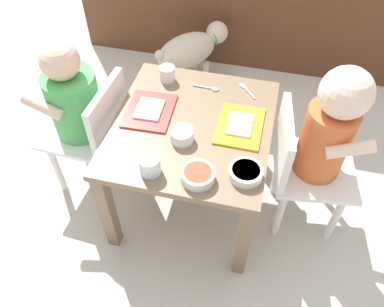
{
  "coord_description": "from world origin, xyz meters",
  "views": [
    {
      "loc": [
        0.22,
        -0.92,
        1.35
      ],
      "look_at": [
        0.0,
        0.0,
        0.28
      ],
      "focal_mm": 36.43,
      "sensor_mm": 36.0,
      "label": 1
    }
  ],
  "objects_px": {
    "dining_table": "(192,139)",
    "cereal_bowl_right_side": "(198,175)",
    "food_tray_left": "(150,110)",
    "veggie_bowl_far": "(246,172)",
    "food_tray_right": "(240,125)",
    "water_cup_left": "(167,74)",
    "spoon_by_left_tray": "(209,88)",
    "spoon_by_right_tray": "(246,89)",
    "water_cup_right": "(150,166)",
    "cereal_bowl_left_side": "(182,135)",
    "seated_child_left": "(77,104)",
    "dog": "(191,50)",
    "seated_child_right": "(324,136)"
  },
  "relations": [
    {
      "from": "food_tray_right",
      "to": "spoon_by_right_tray",
      "type": "bearing_deg",
      "value": 92.17
    },
    {
      "from": "food_tray_left",
      "to": "food_tray_right",
      "type": "height_order",
      "value": "same"
    },
    {
      "from": "seated_child_left",
      "to": "cereal_bowl_left_side",
      "type": "relative_size",
      "value": 8.6
    },
    {
      "from": "cereal_bowl_right_side",
      "to": "seated_child_left",
      "type": "bearing_deg",
      "value": 154.71
    },
    {
      "from": "veggie_bowl_far",
      "to": "water_cup_right",
      "type": "bearing_deg",
      "value": -169.83
    },
    {
      "from": "dining_table",
      "to": "food_tray_right",
      "type": "height_order",
      "value": "food_tray_right"
    },
    {
      "from": "water_cup_left",
      "to": "spoon_by_left_tray",
      "type": "height_order",
      "value": "water_cup_left"
    },
    {
      "from": "seated_child_right",
      "to": "spoon_by_right_tray",
      "type": "relative_size",
      "value": 8.49
    },
    {
      "from": "dining_table",
      "to": "spoon_by_left_tray",
      "type": "relative_size",
      "value": 5.93
    },
    {
      "from": "dining_table",
      "to": "cereal_bowl_left_side",
      "type": "bearing_deg",
      "value": -100.86
    },
    {
      "from": "seated_child_right",
      "to": "dog",
      "type": "height_order",
      "value": "seated_child_right"
    },
    {
      "from": "water_cup_left",
      "to": "spoon_by_left_tray",
      "type": "bearing_deg",
      "value": -5.37
    },
    {
      "from": "veggie_bowl_far",
      "to": "dining_table",
      "type": "bearing_deg",
      "value": 139.47
    },
    {
      "from": "dining_table",
      "to": "cereal_bowl_right_side",
      "type": "xyz_separation_m",
      "value": [
        0.07,
        -0.22,
        0.09
      ]
    },
    {
      "from": "food_tray_left",
      "to": "cereal_bowl_right_side",
      "type": "xyz_separation_m",
      "value": [
        0.23,
        -0.25,
        0.01
      ]
    },
    {
      "from": "seated_child_left",
      "to": "food_tray_right",
      "type": "height_order",
      "value": "seated_child_left"
    },
    {
      "from": "cereal_bowl_left_side",
      "to": "spoon_by_right_tray",
      "type": "bearing_deg",
      "value": 61.12
    },
    {
      "from": "water_cup_right",
      "to": "spoon_by_left_tray",
      "type": "distance_m",
      "value": 0.44
    },
    {
      "from": "seated_child_left",
      "to": "water_cup_right",
      "type": "xyz_separation_m",
      "value": [
        0.36,
        -0.24,
        0.04
      ]
    },
    {
      "from": "dog",
      "to": "spoon_by_left_tray",
      "type": "bearing_deg",
      "value": -69.89
    },
    {
      "from": "water_cup_right",
      "to": "spoon_by_left_tray",
      "type": "height_order",
      "value": "water_cup_right"
    },
    {
      "from": "cereal_bowl_left_side",
      "to": "water_cup_right",
      "type": "bearing_deg",
      "value": -111.52
    },
    {
      "from": "seated_child_left",
      "to": "seated_child_right",
      "type": "bearing_deg",
      "value": 0.88
    },
    {
      "from": "cereal_bowl_left_side",
      "to": "spoon_by_right_tray",
      "type": "distance_m",
      "value": 0.34
    },
    {
      "from": "seated_child_left",
      "to": "veggie_bowl_far",
      "type": "bearing_deg",
      "value": -16.71
    },
    {
      "from": "spoon_by_right_tray",
      "to": "cereal_bowl_right_side",
      "type": "bearing_deg",
      "value": -100.09
    },
    {
      "from": "seated_child_right",
      "to": "water_cup_left",
      "type": "distance_m",
      "value": 0.61
    },
    {
      "from": "seated_child_right",
      "to": "spoon_by_right_tray",
      "type": "xyz_separation_m",
      "value": [
        -0.28,
        0.2,
        -0.02
      ]
    },
    {
      "from": "food_tray_right",
      "to": "water_cup_left",
      "type": "distance_m",
      "value": 0.36
    },
    {
      "from": "cereal_bowl_right_side",
      "to": "water_cup_left",
      "type": "bearing_deg",
      "value": 116.65
    },
    {
      "from": "spoon_by_left_tray",
      "to": "spoon_by_right_tray",
      "type": "distance_m",
      "value": 0.14
    },
    {
      "from": "cereal_bowl_left_side",
      "to": "spoon_by_right_tray",
      "type": "relative_size",
      "value": 0.93
    },
    {
      "from": "water_cup_left",
      "to": "cereal_bowl_left_side",
      "type": "xyz_separation_m",
      "value": [
        0.13,
        -0.29,
        -0.0
      ]
    },
    {
      "from": "water_cup_left",
      "to": "spoon_by_left_tray",
      "type": "xyz_separation_m",
      "value": [
        0.16,
        -0.02,
        -0.02
      ]
    },
    {
      "from": "water_cup_right",
      "to": "cereal_bowl_left_side",
      "type": "distance_m",
      "value": 0.16
    },
    {
      "from": "seated_child_left",
      "to": "spoon_by_left_tray",
      "type": "bearing_deg",
      "value": 22.52
    },
    {
      "from": "food_tray_left",
      "to": "water_cup_left",
      "type": "relative_size",
      "value": 3.45
    },
    {
      "from": "veggie_bowl_far",
      "to": "spoon_by_left_tray",
      "type": "relative_size",
      "value": 1.04
    },
    {
      "from": "food_tray_left",
      "to": "seated_child_right",
      "type": "bearing_deg",
      "value": 0.04
    },
    {
      "from": "food_tray_left",
      "to": "spoon_by_right_tray",
      "type": "relative_size",
      "value": 2.41
    },
    {
      "from": "water_cup_right",
      "to": "spoon_by_right_tray",
      "type": "bearing_deg",
      "value": 63.48
    },
    {
      "from": "water_cup_right",
      "to": "food_tray_right",
      "type": "bearing_deg",
      "value": 47.54
    },
    {
      "from": "water_cup_right",
      "to": "cereal_bowl_left_side",
      "type": "xyz_separation_m",
      "value": [
        0.06,
        0.15,
        -0.0
      ]
    },
    {
      "from": "water_cup_right",
      "to": "cereal_bowl_left_side",
      "type": "height_order",
      "value": "water_cup_right"
    },
    {
      "from": "food_tray_left",
      "to": "veggie_bowl_far",
      "type": "height_order",
      "value": "veggie_bowl_far"
    },
    {
      "from": "spoon_by_left_tray",
      "to": "water_cup_left",
      "type": "bearing_deg",
      "value": 174.63
    },
    {
      "from": "water_cup_left",
      "to": "spoon_by_left_tray",
      "type": "distance_m",
      "value": 0.16
    },
    {
      "from": "food_tray_right",
      "to": "water_cup_right",
      "type": "relative_size",
      "value": 3.07
    },
    {
      "from": "seated_child_left",
      "to": "cereal_bowl_right_side",
      "type": "height_order",
      "value": "seated_child_left"
    },
    {
      "from": "dining_table",
      "to": "food_tray_left",
      "type": "xyz_separation_m",
      "value": [
        -0.16,
        0.03,
        0.08
      ]
    }
  ]
}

